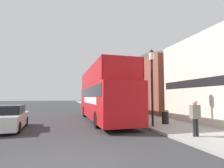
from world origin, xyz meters
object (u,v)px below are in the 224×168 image
(lamp_post_third, at_px, (97,89))
(litter_bin, at_px, (165,117))
(pedestrian_nearest, at_px, (195,114))
(parked_car_ahead_of_bus, at_px, (93,107))
(parked_car_far_side, at_px, (7,118))
(lamp_post_second, at_px, (111,86))
(tour_bus, at_px, (103,98))
(lamp_post_nearest, at_px, (152,73))

(lamp_post_third, bearing_deg, litter_bin, -86.65)
(pedestrian_nearest, bearing_deg, parked_car_ahead_of_bus, 97.36)
(parked_car_far_side, relative_size, pedestrian_nearest, 2.62)
(pedestrian_nearest, distance_m, lamp_post_third, 22.61)
(lamp_post_second, bearing_deg, lamp_post_third, 88.86)
(tour_bus, relative_size, lamp_post_nearest, 2.27)
(parked_car_ahead_of_bus, height_order, litter_bin, parked_car_ahead_of_bus)
(litter_bin, bearing_deg, parked_car_ahead_of_bus, 102.65)
(tour_bus, height_order, litter_bin, tour_bus)
(pedestrian_nearest, bearing_deg, tour_bus, 110.03)
(pedestrian_nearest, height_order, lamp_post_second, lamp_post_second)
(lamp_post_nearest, distance_m, litter_bin, 3.13)
(parked_car_ahead_of_bus, relative_size, lamp_post_nearest, 0.95)
(lamp_post_nearest, bearing_deg, parked_car_ahead_of_bus, 96.65)
(tour_bus, distance_m, parked_car_far_side, 6.77)
(lamp_post_nearest, bearing_deg, lamp_post_second, 90.18)
(parked_car_ahead_of_bus, bearing_deg, lamp_post_second, -65.36)
(tour_bus, xyz_separation_m, parked_car_far_side, (-6.21, -2.45, -1.16))
(lamp_post_third, distance_m, litter_bin, 19.13)
(pedestrian_nearest, distance_m, lamp_post_nearest, 3.74)
(tour_bus, bearing_deg, lamp_post_second, 68.74)
(parked_car_far_side, bearing_deg, pedestrian_nearest, 148.64)
(lamp_post_nearest, distance_m, lamp_post_third, 19.58)
(parked_car_ahead_of_bus, distance_m, lamp_post_nearest, 13.55)
(tour_bus, xyz_separation_m, pedestrian_nearest, (2.65, -7.25, -0.71))
(parked_car_far_side, bearing_deg, parked_car_ahead_of_bus, -123.79)
(parked_car_far_side, bearing_deg, lamp_post_third, -118.45)
(lamp_post_nearest, height_order, litter_bin, lamp_post_nearest)
(lamp_post_nearest, bearing_deg, pedestrian_nearest, -79.46)
(pedestrian_nearest, height_order, litter_bin, pedestrian_nearest)
(pedestrian_nearest, bearing_deg, lamp_post_third, 90.97)
(parked_car_far_side, bearing_deg, tour_bus, -161.32)
(tour_bus, distance_m, lamp_post_nearest, 5.07)
(tour_bus, xyz_separation_m, lamp_post_third, (2.27, 15.24, 1.51))
(lamp_post_nearest, xyz_separation_m, litter_bin, (1.27, 0.68, -2.77))
(parked_car_far_side, xyz_separation_m, litter_bin, (9.58, -1.21, -0.05))
(lamp_post_second, height_order, litter_bin, lamp_post_second)
(parked_car_ahead_of_bus, xyz_separation_m, lamp_post_second, (1.51, -3.40, 2.50))
(lamp_post_third, bearing_deg, lamp_post_second, -91.14)
(tour_bus, relative_size, lamp_post_second, 2.46)
(parked_car_ahead_of_bus, bearing_deg, tour_bus, -92.93)
(pedestrian_nearest, relative_size, litter_bin, 1.85)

